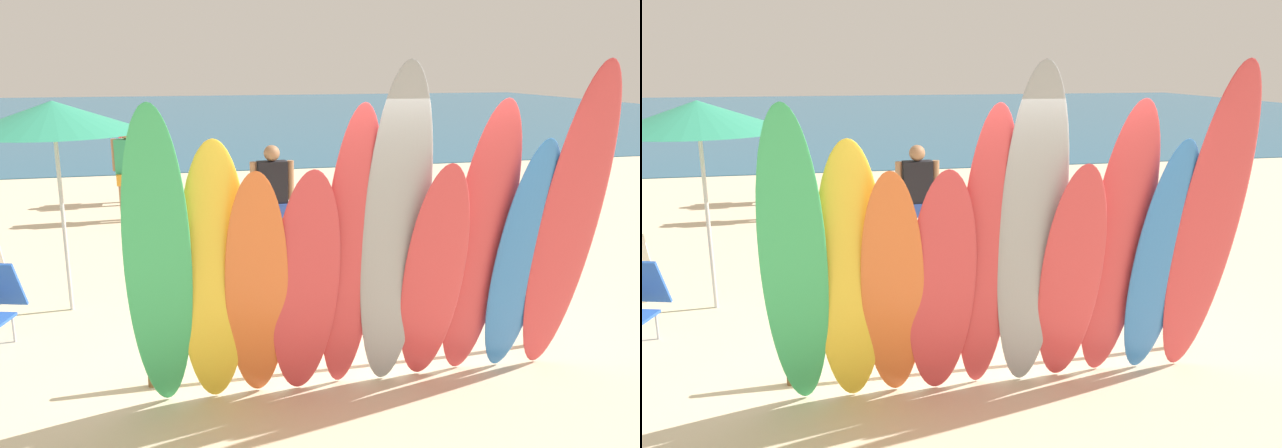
% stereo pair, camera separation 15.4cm
% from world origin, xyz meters
% --- Properties ---
extents(ground, '(60.00, 60.00, 0.00)m').
position_xyz_m(ground, '(0.00, 14.00, 0.00)').
color(ground, beige).
extents(ocean_water, '(60.00, 40.00, 0.02)m').
position_xyz_m(ocean_water, '(0.00, 31.36, 0.01)').
color(ocean_water, '#235B7F').
rests_on(ocean_water, ground).
extents(surfboard_rack, '(3.76, 0.07, 0.66)m').
position_xyz_m(surfboard_rack, '(0.00, 0.00, 0.53)').
color(surfboard_rack, brown).
rests_on(surfboard_rack, ground).
extents(surfboard_green_0, '(0.49, 0.88, 2.52)m').
position_xyz_m(surfboard_green_0, '(-1.69, -0.67, 1.26)').
color(surfboard_green_0, '#38B266').
rests_on(surfboard_green_0, ground).
extents(surfboard_yellow_1, '(0.56, 0.61, 2.25)m').
position_xyz_m(surfboard_yellow_1, '(-1.28, -0.55, 1.13)').
color(surfboard_yellow_1, yellow).
rests_on(surfboard_yellow_1, ground).
extents(surfboard_orange_2, '(0.55, 0.73, 2.03)m').
position_xyz_m(surfboard_orange_2, '(-0.96, -0.59, 1.01)').
color(surfboard_orange_2, orange).
rests_on(surfboard_orange_2, ground).
extents(surfboard_red_3, '(0.58, 0.62, 2.02)m').
position_xyz_m(surfboard_red_3, '(-0.57, -0.59, 1.01)').
color(surfboard_red_3, '#D13D42').
rests_on(surfboard_red_3, ground).
extents(surfboard_red_4, '(0.52, 0.66, 2.48)m').
position_xyz_m(surfboard_red_4, '(-0.19, -0.55, 1.24)').
color(surfboard_red_4, '#D13D42').
rests_on(surfboard_red_4, ground).
extents(surfboard_grey_5, '(0.59, 0.74, 2.79)m').
position_xyz_m(surfboard_grey_5, '(0.15, -0.63, 1.39)').
color(surfboard_grey_5, '#999EA3').
rests_on(surfboard_grey_5, ground).
extents(surfboard_red_6, '(0.57, 0.76, 2.04)m').
position_xyz_m(surfboard_red_6, '(0.50, -0.62, 1.02)').
color(surfboard_red_6, '#D13D42').
rests_on(surfboard_red_6, ground).
extents(surfboard_red_7, '(0.61, 0.66, 2.50)m').
position_xyz_m(surfboard_red_7, '(0.94, -0.55, 1.25)').
color(surfboard_red_7, '#D13D42').
rests_on(surfboard_red_7, ground).
extents(surfboard_blue_8, '(0.56, 0.64, 2.19)m').
position_xyz_m(surfboard_blue_8, '(1.33, -0.56, 1.09)').
color(surfboard_blue_8, '#337AD1').
rests_on(surfboard_blue_8, ground).
extents(surfboard_red_9, '(0.59, 0.75, 2.80)m').
position_xyz_m(surfboard_red_9, '(1.69, -0.65, 1.40)').
color(surfboard_red_9, '#D13D42').
rests_on(surfboard_red_9, ground).
extents(beachgoer_near_rack, '(0.62, 0.26, 1.64)m').
position_xyz_m(beachgoer_near_rack, '(-0.19, 3.49, 0.95)').
color(beachgoer_near_rack, '#9E704C').
rests_on(beachgoer_near_rack, ground).
extents(beachgoer_midbeach, '(0.58, 0.39, 1.68)m').
position_xyz_m(beachgoer_midbeach, '(-2.28, 6.38, 0.97)').
color(beachgoer_midbeach, '#9E704C').
rests_on(beachgoer_midbeach, ground).
extents(beachgoer_strolling, '(0.42, 0.56, 1.63)m').
position_xyz_m(beachgoer_strolling, '(2.70, 6.09, 0.94)').
color(beachgoer_strolling, brown).
rests_on(beachgoer_strolling, ground).
extents(beachgoer_by_water, '(0.40, 0.59, 1.55)m').
position_xyz_m(beachgoer_by_water, '(-2.42, 7.88, 0.89)').
color(beachgoer_by_water, tan).
rests_on(beachgoer_by_water, ground).
extents(beachgoer_photographing, '(0.41, 0.51, 1.56)m').
position_xyz_m(beachgoer_photographing, '(1.97, 3.96, 0.90)').
color(beachgoer_photographing, '#9E704C').
rests_on(beachgoer_photographing, ground).
extents(beach_umbrella, '(1.90, 1.90, 2.36)m').
position_xyz_m(beach_umbrella, '(-2.75, 2.07, 2.19)').
color(beach_umbrella, silver).
rests_on(beach_umbrella, ground).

